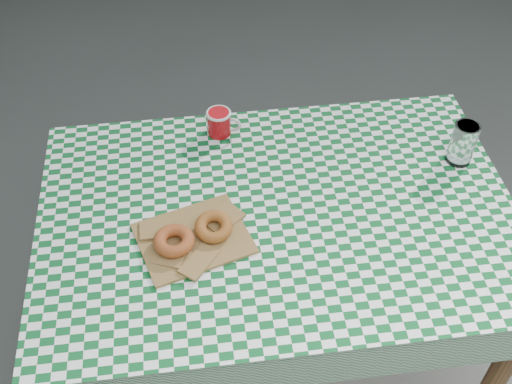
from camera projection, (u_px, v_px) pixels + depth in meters
The scene contains 8 objects.
ground at pixel (302, 383), 2.16m from camera, with size 60.00×60.00×0.00m, color #565650.
table at pixel (275, 292), 1.98m from camera, with size 1.29×0.86×0.75m, color #50371B.
tablecloth at pixel (279, 212), 1.70m from camera, with size 1.31×0.88×0.01m, color #0C5123.
paper_bag at pixel (193, 238), 1.63m from camera, with size 0.28×0.22×0.01m, color olive.
bagel_front at pixel (174, 241), 1.59m from camera, with size 0.11×0.11×0.03m, color #9E4D20.
bagel_back at pixel (214, 227), 1.62m from camera, with size 0.10×0.10×0.03m, color #A24E21.
coffee_mug at pixel (219, 123), 1.90m from camera, with size 0.14×0.14×0.08m, color #AD0B11, non-canonical shape.
drinking_glass at pixel (463, 143), 1.80m from camera, with size 0.07×0.07×0.13m, color white.
Camera 1 is at (-0.24, -1.00, 2.02)m, focal length 43.76 mm.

